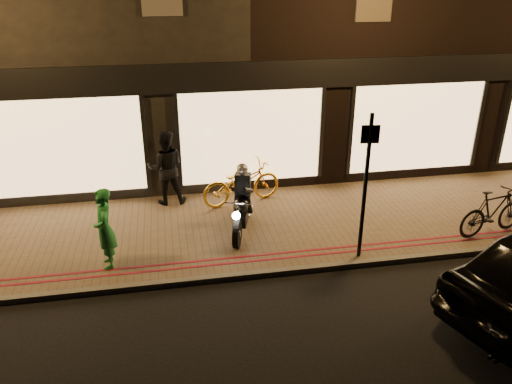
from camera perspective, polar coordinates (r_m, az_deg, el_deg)
ground at (r=9.96m, az=3.49°, el=-9.50°), size 90.00×90.00×0.00m
sidewalk at (r=11.61m, az=1.15°, el=-3.89°), size 50.00×4.00×0.12m
kerb_stone at (r=9.97m, az=3.43°, el=-9.06°), size 50.00×0.14×0.12m
red_kerb_lines at (r=10.35m, az=2.78°, el=-7.28°), size 50.00×0.26×0.01m
building_row at (r=17.20m, az=-3.69°, el=19.82°), size 48.00×10.11×8.50m
motorcycle at (r=10.98m, az=-1.63°, el=-1.68°), size 0.82×1.89×1.59m
sign_post at (r=9.82m, az=12.44°, el=1.31°), size 0.35×0.09×3.00m
bicycle_gold at (r=12.40m, az=-1.67°, el=1.06°), size 2.17×1.24×1.08m
bicycle_dark at (r=12.09m, az=25.46°, el=-2.06°), size 1.85×0.85×1.07m
person_green at (r=10.05m, az=-16.91°, el=-4.04°), size 0.48×0.65×1.64m
person_dark at (r=12.46m, az=-10.26°, el=2.76°), size 0.92×0.72×1.87m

